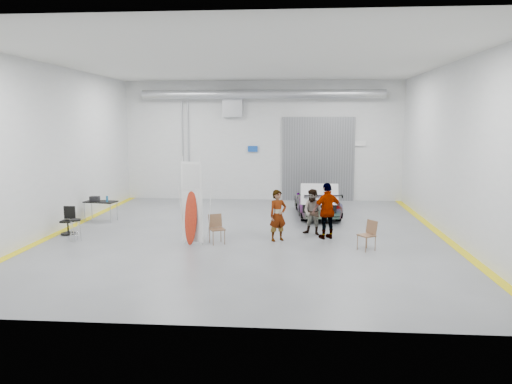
# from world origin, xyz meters

# --- Properties ---
(ground) EXTENTS (16.00, 16.00, 0.00)m
(ground) POSITION_xyz_m (0.00, 0.00, 0.00)
(ground) COLOR slate
(ground) RESTS_ON ground
(room_shell) EXTENTS (14.02, 16.18, 6.01)m
(room_shell) POSITION_xyz_m (0.24, 2.22, 4.08)
(room_shell) COLOR silver
(room_shell) RESTS_ON ground
(sedan_car) EXTENTS (2.05, 4.41, 1.25)m
(sedan_car) POSITION_xyz_m (2.62, 3.90, 0.62)
(sedan_car) COLOR white
(sedan_car) RESTS_ON ground
(person_a) EXTENTS (0.75, 0.68, 1.74)m
(person_a) POSITION_xyz_m (1.10, -0.81, 0.87)
(person_a) COLOR #8F6C4E
(person_a) RESTS_ON ground
(person_b) EXTENTS (0.98, 0.88, 1.63)m
(person_b) POSITION_xyz_m (2.32, 0.19, 0.82)
(person_b) COLOR teal
(person_b) RESTS_ON ground
(person_c) EXTENTS (1.21, 0.90, 1.94)m
(person_c) POSITION_xyz_m (2.78, -0.37, 0.97)
(person_c) COLOR brown
(person_c) RESTS_ON ground
(surfboard_display) EXTENTS (0.75, 0.47, 2.88)m
(surfboard_display) POSITION_xyz_m (-1.59, -1.59, 1.17)
(surfboard_display) COLOR white
(surfboard_display) RESTS_ON ground
(folding_chair_near) EXTENTS (0.61, 0.65, 0.96)m
(folding_chair_near) POSITION_xyz_m (-0.88, -1.38, 0.30)
(folding_chair_near) COLOR brown
(folding_chair_near) RESTS_ON ground
(folding_chair_far) EXTENTS (0.60, 0.72, 0.94)m
(folding_chair_far) POSITION_xyz_m (3.90, -1.86, 0.29)
(folding_chair_far) COLOR brown
(folding_chair_far) RESTS_ON ground
(shop_stool) EXTENTS (0.39, 0.39, 0.76)m
(shop_stool) POSITION_xyz_m (-5.66, -1.45, 0.38)
(shop_stool) COLOR black
(shop_stool) RESTS_ON ground
(work_table) EXTENTS (1.35, 0.82, 1.03)m
(work_table) POSITION_xyz_m (-6.24, 2.04, 0.79)
(work_table) COLOR #9A9CA2
(work_table) RESTS_ON ground
(office_chair) EXTENTS (0.52, 0.52, 0.97)m
(office_chair) POSITION_xyz_m (-6.39, -0.42, 0.43)
(office_chair) COLOR black
(office_chair) RESTS_ON ground
(trunk_lid) EXTENTS (1.45, 0.88, 0.04)m
(trunk_lid) POSITION_xyz_m (2.62, 2.00, 1.27)
(trunk_lid) COLOR silver
(trunk_lid) RESTS_ON sedan_car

